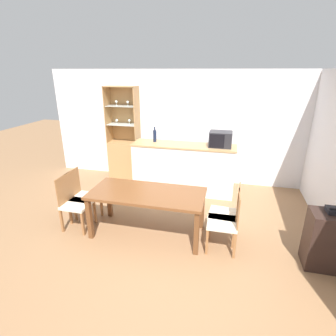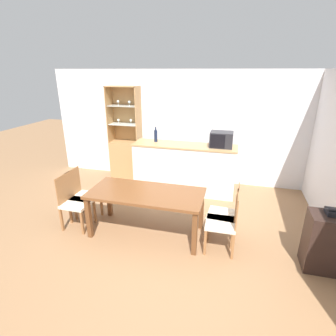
{
  "view_description": "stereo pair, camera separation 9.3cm",
  "coord_description": "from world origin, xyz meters",
  "px_view_note": "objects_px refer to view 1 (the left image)",
  "views": [
    {
      "loc": [
        0.93,
        -3.32,
        2.52
      ],
      "look_at": [
        -0.13,
        1.06,
        0.83
      ],
      "focal_mm": 28.0,
      "sensor_mm": 36.0,
      "label": 1
    },
    {
      "loc": [
        1.02,
        -3.3,
        2.52
      ],
      "look_at": [
        -0.13,
        1.06,
        0.83
      ],
      "focal_mm": 28.0,
      "sensor_mm": 36.0,
      "label": 2
    }
  ],
  "objects_px": {
    "dining_chair_side_right_near": "(226,222)",
    "display_cabinet": "(125,152)",
    "dining_chair_side_left_near": "(74,203)",
    "side_cabinet": "(327,241)",
    "dining_table": "(147,197)",
    "telephone": "(335,210)",
    "dining_chair_side_left_far": "(82,196)",
    "dining_chair_side_right_far": "(226,213)",
    "microwave": "(221,139)",
    "wine_bottle": "(155,136)"
  },
  "relations": [
    {
      "from": "dining_chair_side_right_far",
      "to": "telephone",
      "type": "distance_m",
      "value": 1.42
    },
    {
      "from": "display_cabinet",
      "to": "dining_chair_side_right_far",
      "type": "height_order",
      "value": "display_cabinet"
    },
    {
      "from": "dining_chair_side_left_near",
      "to": "microwave",
      "type": "bearing_deg",
      "value": 130.76
    },
    {
      "from": "telephone",
      "to": "side_cabinet",
      "type": "bearing_deg",
      "value": -115.59
    },
    {
      "from": "dining_chair_side_right_far",
      "to": "side_cabinet",
      "type": "bearing_deg",
      "value": -99.36
    },
    {
      "from": "microwave",
      "to": "display_cabinet",
      "type": "bearing_deg",
      "value": 168.18
    },
    {
      "from": "dining_table",
      "to": "dining_chair_side_right_near",
      "type": "distance_m",
      "value": 1.25
    },
    {
      "from": "dining_chair_side_right_near",
      "to": "dining_chair_side_right_far",
      "type": "bearing_deg",
      "value": -0.75
    },
    {
      "from": "wine_bottle",
      "to": "telephone",
      "type": "height_order",
      "value": "wine_bottle"
    },
    {
      "from": "side_cabinet",
      "to": "dining_chair_side_left_far",
      "type": "bearing_deg",
      "value": 175.29
    },
    {
      "from": "dining_chair_side_left_near",
      "to": "side_cabinet",
      "type": "distance_m",
      "value": 3.79
    },
    {
      "from": "display_cabinet",
      "to": "side_cabinet",
      "type": "height_order",
      "value": "display_cabinet"
    },
    {
      "from": "microwave",
      "to": "dining_chair_side_right_far",
      "type": "bearing_deg",
      "value": -82.18
    },
    {
      "from": "display_cabinet",
      "to": "dining_chair_side_left_near",
      "type": "relative_size",
      "value": 2.37
    },
    {
      "from": "dining_chair_side_left_far",
      "to": "telephone",
      "type": "relative_size",
      "value": 4.86
    },
    {
      "from": "dining_chair_side_left_near",
      "to": "telephone",
      "type": "bearing_deg",
      "value": 90.43
    },
    {
      "from": "telephone",
      "to": "microwave",
      "type": "bearing_deg",
      "value": 129.37
    },
    {
      "from": "dining_chair_side_left_near",
      "to": "dining_chair_side_right_far",
      "type": "bearing_deg",
      "value": 96.54
    },
    {
      "from": "dining_chair_side_right_far",
      "to": "dining_chair_side_left_far",
      "type": "xyz_separation_m",
      "value": [
        -2.47,
        0.0,
        0.0
      ]
    },
    {
      "from": "dining_table",
      "to": "telephone",
      "type": "bearing_deg",
      "value": -3.45
    },
    {
      "from": "display_cabinet",
      "to": "dining_chair_side_right_near",
      "type": "height_order",
      "value": "display_cabinet"
    },
    {
      "from": "dining_chair_side_right_far",
      "to": "dining_chair_side_left_near",
      "type": "relative_size",
      "value": 1.0
    },
    {
      "from": "dining_chair_side_right_far",
      "to": "dining_chair_side_left_near",
      "type": "bearing_deg",
      "value": 99.39
    },
    {
      "from": "dining_chair_side_right_far",
      "to": "microwave",
      "type": "height_order",
      "value": "microwave"
    },
    {
      "from": "microwave",
      "to": "telephone",
      "type": "height_order",
      "value": "microwave"
    },
    {
      "from": "dining_chair_side_right_far",
      "to": "telephone",
      "type": "xyz_separation_m",
      "value": [
        1.34,
        -0.28,
        0.38
      ]
    },
    {
      "from": "dining_chair_side_right_near",
      "to": "microwave",
      "type": "xyz_separation_m",
      "value": [
        -0.22,
        1.87,
        0.75
      ]
    },
    {
      "from": "display_cabinet",
      "to": "dining_chair_side_right_far",
      "type": "xyz_separation_m",
      "value": [
        2.53,
        -2.11,
        -0.17
      ]
    },
    {
      "from": "dining_chair_side_right_far",
      "to": "side_cabinet",
      "type": "relative_size",
      "value": 1.15
    },
    {
      "from": "microwave",
      "to": "side_cabinet",
      "type": "xyz_separation_m",
      "value": [
        1.55,
        -1.94,
        -0.81
      ]
    },
    {
      "from": "dining_chair_side_right_near",
      "to": "display_cabinet",
      "type": "bearing_deg",
      "value": 46.27
    },
    {
      "from": "dining_chair_side_left_far",
      "to": "microwave",
      "type": "distance_m",
      "value": 2.87
    },
    {
      "from": "dining_chair_side_left_near",
      "to": "side_cabinet",
      "type": "height_order",
      "value": "dining_chair_side_left_near"
    },
    {
      "from": "display_cabinet",
      "to": "microwave",
      "type": "height_order",
      "value": "display_cabinet"
    },
    {
      "from": "display_cabinet",
      "to": "dining_chair_side_left_far",
      "type": "relative_size",
      "value": 2.37
    },
    {
      "from": "dining_table",
      "to": "dining_chair_side_right_far",
      "type": "distance_m",
      "value": 1.25
    },
    {
      "from": "dining_chair_side_left_far",
      "to": "dining_chair_side_right_far",
      "type": "bearing_deg",
      "value": 90.75
    },
    {
      "from": "dining_chair_side_right_far",
      "to": "dining_table",
      "type": "bearing_deg",
      "value": 99.33
    },
    {
      "from": "display_cabinet",
      "to": "microwave",
      "type": "relative_size",
      "value": 4.86
    },
    {
      "from": "dining_chair_side_left_near",
      "to": "dining_table",
      "type": "bearing_deg",
      "value": 96.59
    },
    {
      "from": "microwave",
      "to": "side_cabinet",
      "type": "distance_m",
      "value": 2.61
    },
    {
      "from": "microwave",
      "to": "side_cabinet",
      "type": "height_order",
      "value": "microwave"
    },
    {
      "from": "dining_chair_side_left_far",
      "to": "dining_chair_side_right_near",
      "type": "bearing_deg",
      "value": 85.14
    },
    {
      "from": "dining_table",
      "to": "microwave",
      "type": "relative_size",
      "value": 3.99
    },
    {
      "from": "dining_chair_side_left_near",
      "to": "dining_chair_side_right_near",
      "type": "relative_size",
      "value": 1.0
    },
    {
      "from": "dining_table",
      "to": "wine_bottle",
      "type": "relative_size",
      "value": 5.52
    },
    {
      "from": "wine_bottle",
      "to": "side_cabinet",
      "type": "distance_m",
      "value": 3.65
    },
    {
      "from": "side_cabinet",
      "to": "dining_chair_side_right_far",
      "type": "bearing_deg",
      "value": 166.87
    },
    {
      "from": "display_cabinet",
      "to": "microwave",
      "type": "bearing_deg",
      "value": -11.82
    },
    {
      "from": "dining_chair_side_right_near",
      "to": "telephone",
      "type": "relative_size",
      "value": 4.86
    }
  ]
}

